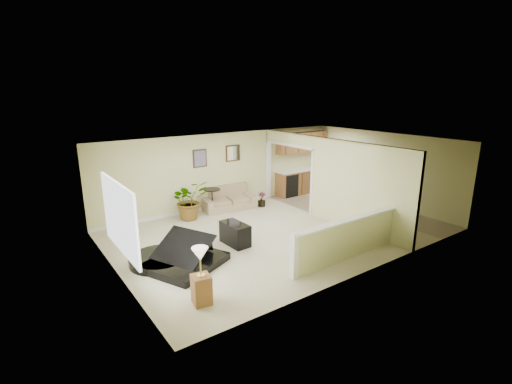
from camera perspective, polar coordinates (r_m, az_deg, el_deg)
floor at (r=10.60m, az=3.78°, el=-5.98°), size 9.00×9.00×0.00m
back_wall at (r=12.62m, az=-4.75°, el=3.40°), size 9.00×0.04×2.50m
front_wall at (r=8.22m, az=17.24°, el=-3.81°), size 9.00×0.04×2.50m
left_wall at (r=8.26m, az=-21.18°, el=-4.08°), size 0.04×6.00×2.50m
right_wall at (r=13.45m, az=18.96°, el=3.37°), size 0.04×6.00×2.50m
ceiling at (r=9.97m, az=4.03°, el=7.53°), size 9.00×6.00×0.04m
kitchen_vinyl at (r=12.72m, az=14.88°, el=-2.78°), size 2.70×6.00×0.01m
interior_partition at (r=11.59m, az=10.03°, el=1.99°), size 0.18×5.99×2.50m
pony_half_wall at (r=8.93m, az=13.61°, el=-7.00°), size 3.42×0.22×1.00m
left_window at (r=7.74m, az=-20.26°, el=-3.71°), size 0.05×2.15×1.45m
wall_art_left at (r=12.05m, az=-8.63°, el=5.14°), size 0.48×0.04×0.58m
wall_mirror at (r=12.64m, az=-3.56°, el=5.99°), size 0.55×0.04×0.55m
kitchen_cabinets at (r=14.35m, az=6.88°, el=3.25°), size 2.36×0.65×2.33m
piano at (r=8.59m, az=-11.71°, el=-6.90°), size 2.34×2.28×1.54m
piano_bench at (r=9.61m, az=-3.24°, el=-6.44°), size 0.47×0.87×0.57m
loveseat at (r=12.52m, az=-4.49°, el=-0.83°), size 1.87×1.23×0.98m
accent_table at (r=12.10m, az=-6.75°, el=-0.82°), size 0.54×0.54×0.78m
palm_plant at (r=11.56m, az=-10.21°, el=-1.26°), size 1.11×0.97×1.21m
small_plant at (r=12.71m, az=0.88°, el=-1.31°), size 0.34×0.34×0.49m
lamp_stand at (r=7.08m, az=-8.45°, el=-13.28°), size 0.38×0.38×1.12m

